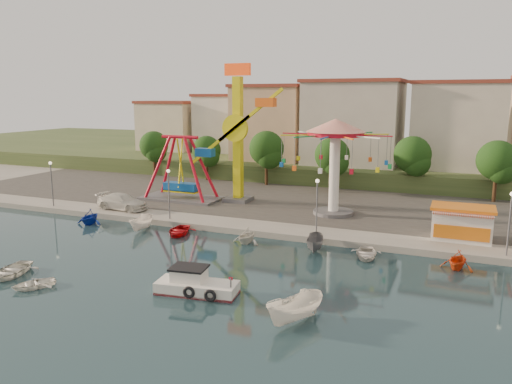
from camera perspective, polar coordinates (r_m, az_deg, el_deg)
The scene contains 35 objects.
ground at distance 39.12m, azimuth -10.08°, elevation -9.24°, with size 200.00×200.00×0.00m, color #122A33.
quay_deck at distance 95.79m, azimuth 10.33°, elevation 2.94°, with size 200.00×100.00×0.60m, color #9E998E.
asphalt_pad at distance 65.25m, azimuth 4.23°, elevation -0.36°, with size 90.00×28.00×0.01m, color #4C4944.
hill_terrace at distance 100.49m, azimuth 10.97°, elevation 3.98°, with size 200.00×60.00×3.00m, color #384C26.
pirate_ship_ride at distance 62.60m, azimuth -8.60°, elevation 2.58°, with size 10.00×5.00×8.00m.
kamikaze_tower at distance 59.88m, azimuth -1.80°, elevation 6.18°, with size 8.18×3.10×16.50m.
wave_swinger at distance 54.15m, azimuth 9.04°, elevation 5.32°, with size 11.60×11.60×10.40m.
booth_left at distance 48.53m, azimuth 22.47°, elevation -3.27°, with size 5.40×3.78×3.08m.
lamp_post_0 at distance 63.00m, azimuth -22.28°, elevation 0.74°, with size 0.14×0.14×5.00m, color #59595E.
lamp_post_1 at distance 53.02m, azimuth -9.91°, elevation -0.39°, with size 0.14×0.14×5.00m, color #59595E.
lamp_post_2 at distance 46.54m, azimuth 6.96°, elevation -1.89°, with size 0.14×0.14×5.00m, color #59595E.
lamp_post_3 at distance 45.08m, azimuth 26.96°, elevation -3.45°, with size 0.14×0.14×5.00m, color #59595E.
tree_0 at distance 82.33m, azimuth -11.60°, elevation 5.23°, with size 4.60×4.60×7.19m.
tree_1 at distance 76.55m, azimuth -5.67°, elevation 4.77°, with size 4.35×4.35×6.80m.
tree_2 at distance 71.88m, azimuth 1.21°, elevation 5.00°, with size 5.02×5.02×7.85m.
tree_3 at distance 67.52m, azimuth 8.70°, elevation 4.18°, with size 4.68×4.68×7.32m.
tree_4 at distance 68.78m, azimuth 17.44°, elevation 4.08°, with size 4.86×4.86×7.60m.
tree_5 at distance 66.81m, azimuth 25.86°, elevation 3.27°, with size 4.83×4.83×7.54m.
building_0 at distance 93.71m, azimuth -12.31°, elevation 8.00°, with size 9.26×9.53×11.87m, color beige.
building_1 at distance 92.20m, azimuth -4.15°, elevation 7.17°, with size 12.33×9.01×8.63m, color silver.
building_2 at distance 87.54m, azimuth 3.79°, elevation 7.82°, with size 11.95×9.28×11.23m, color tan.
building_3 at distance 81.06m, azimuth 12.36°, elevation 6.62°, with size 12.59×10.50×9.20m, color beige.
building_4 at distance 83.13m, azimuth 22.01°, elevation 6.20°, with size 10.75×9.23×9.24m, color beige.
cabin_motorboat at distance 35.15m, azimuth -6.95°, elevation -10.60°, with size 5.84×2.92×1.97m.
rowboat_a at distance 42.36m, azimuth -26.16°, elevation -8.05°, with size 2.86×4.00×0.83m, color silver.
rowboat_b at distance 39.19m, azimuth -24.07°, elevation -9.55°, with size 2.09×2.92×0.61m, color white.
skiff at distance 30.58m, azimuth 4.52°, elevation -13.27°, with size 1.68×4.47×1.73m, color white.
van at distance 58.84m, azimuth -15.03°, elevation -1.08°, with size 2.49×6.14×1.78m, color silver.
moored_boat_1 at distance 55.68m, azimuth -18.48°, elevation -2.67°, with size 2.65×3.07×1.62m, color #122EA1.
moored_boat_2 at distance 51.68m, azimuth -12.95°, elevation -3.49°, with size 1.44×3.82×1.47m, color silver.
moored_boat_3 at distance 49.43m, azimuth -8.83°, elevation -4.41°, with size 2.76×3.87×0.80m, color red.
moored_boat_4 at distance 46.06m, azimuth -1.07°, elevation -4.96°, with size 2.49×2.88×1.52m, color silver.
moored_boat_5 at distance 43.95m, azimuth 6.78°, elevation -5.86°, with size 1.42×3.79×1.46m, color #5D5D62.
moored_boat_6 at distance 43.13m, azimuth 12.45°, elevation -6.87°, with size 2.58×3.61×0.75m, color silver.
moored_boat_7 at distance 42.45m, azimuth 22.06°, elevation -7.19°, with size 2.48×2.88×1.52m, color #D74213.
Camera 1 is at (20.17, -30.72, 13.41)m, focal length 35.00 mm.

